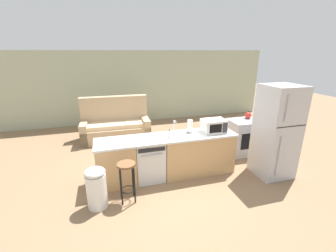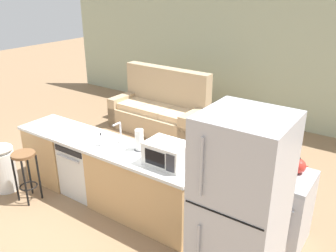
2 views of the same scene
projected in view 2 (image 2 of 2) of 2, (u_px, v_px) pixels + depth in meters
ground_plane at (101, 196)px, 5.19m from camera, size 24.00×24.00×0.00m
wall_back at (244, 61)px, 7.73m from camera, size 10.00×0.06×2.60m
kitchen_counter at (111, 176)px, 4.91m from camera, size 2.94×0.66×0.90m
dishwasher at (86, 166)px, 5.17m from camera, size 0.58×0.61×0.84m
stove_range at (274, 206)px, 4.20m from camera, size 0.76×0.68×0.90m
refrigerator at (239, 217)px, 3.16m from camera, size 0.72×0.73×1.95m
microwave at (167, 153)px, 4.17m from camera, size 0.50×0.37×0.28m
sink_faucet at (120, 134)px, 4.72m from camera, size 0.07×0.18×0.30m
paper_towel_roll at (139, 140)px, 4.52m from camera, size 0.14×0.14×0.28m
soap_bottle at (101, 140)px, 4.68m from camera, size 0.06×0.06×0.18m
kettle at (298, 166)px, 4.00m from camera, size 0.21×0.17×0.19m
bar_stool at (25, 166)px, 4.92m from camera, size 0.32×0.32×0.74m
trash_bin at (4, 167)px, 5.23m from camera, size 0.35×0.35×0.74m
couch at (161, 111)px, 7.41m from camera, size 2.02×0.94×1.27m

